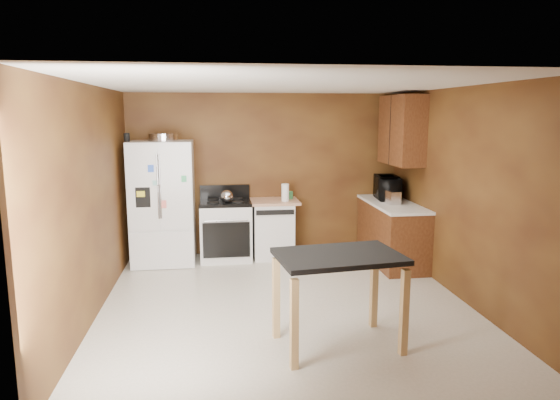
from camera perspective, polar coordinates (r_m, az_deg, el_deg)
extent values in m
plane|color=beige|center=(5.95, 0.60, -11.75)|extent=(4.50, 4.50, 0.00)
plane|color=white|center=(5.54, 0.65, 13.07)|extent=(4.50, 4.50, 0.00)
plane|color=brown|center=(7.82, -1.68, 2.95)|extent=(4.20, 0.00, 4.20)
plane|color=brown|center=(3.45, 5.86, -6.02)|extent=(4.20, 0.00, 4.20)
plane|color=brown|center=(5.71, -20.73, -0.26)|extent=(0.00, 4.50, 4.50)
plane|color=brown|center=(6.25, 20.05, 0.61)|extent=(0.00, 4.50, 4.50)
cylinder|color=silver|center=(7.44, -13.21, 7.01)|extent=(0.43, 0.43, 0.11)
cylinder|color=black|center=(7.35, -17.11, 6.86)|extent=(0.08, 0.08, 0.12)
sphere|color=silver|center=(7.34, -6.09, 0.42)|extent=(0.18, 0.18, 0.18)
cylinder|color=white|center=(7.47, 0.60, 0.86)|extent=(0.15, 0.15, 0.26)
cylinder|color=#3A9755|center=(7.70, 1.11, 0.57)|extent=(0.12, 0.12, 0.11)
cube|color=silver|center=(7.39, 12.74, 0.29)|extent=(0.18, 0.27, 0.19)
imported|color=black|center=(7.78, 12.16, 1.29)|extent=(0.45, 0.62, 0.32)
cube|color=white|center=(7.50, -13.23, -0.30)|extent=(0.90, 0.75, 1.80)
cube|color=white|center=(7.11, -15.43, 1.33)|extent=(0.43, 0.02, 1.20)
cube|color=white|center=(7.06, -11.82, 1.42)|extent=(0.43, 0.02, 1.20)
cube|color=white|center=(7.26, -13.34, -5.66)|extent=(0.88, 0.02, 0.54)
cube|color=black|center=(7.12, -15.39, 0.29)|extent=(0.20, 0.01, 0.28)
cylinder|color=silver|center=(7.05, -13.78, 1.51)|extent=(0.02, 0.02, 0.90)
cylinder|color=silver|center=(7.05, -13.54, 1.51)|extent=(0.02, 0.02, 0.90)
cube|color=#3969F5|center=(7.03, -14.55, 3.51)|extent=(0.08, 0.00, 0.10)
cube|color=#47C77B|center=(7.01, -10.93, 2.39)|extent=(0.07, 0.00, 0.09)
cube|color=yellow|center=(7.10, -15.63, 0.66)|extent=(0.11, 0.00, 0.08)
cube|color=#FA786F|center=(7.09, -13.18, -0.48)|extent=(0.08, 0.00, 0.11)
cube|color=#8ED5CF|center=(7.05, -14.08, 1.90)|extent=(0.07, 0.00, 0.07)
cube|color=white|center=(7.61, -6.21, -3.61)|extent=(0.76, 0.65, 0.85)
cube|color=black|center=(7.52, -6.27, -0.27)|extent=(0.76, 0.65, 0.05)
cube|color=black|center=(7.78, -6.34, 1.00)|extent=(0.76, 0.06, 0.20)
cube|color=black|center=(7.29, -6.15, -4.57)|extent=(0.68, 0.02, 0.52)
cylinder|color=silver|center=(7.22, -6.19, -2.35)|extent=(0.62, 0.02, 0.02)
cylinder|color=black|center=(7.67, -7.65, 0.13)|extent=(0.17, 0.17, 0.02)
cylinder|color=black|center=(7.67, -4.96, 0.18)|extent=(0.17, 0.17, 0.02)
cylinder|color=black|center=(7.35, -7.65, -0.29)|extent=(0.17, 0.17, 0.02)
cylinder|color=black|center=(7.36, -4.85, -0.23)|extent=(0.17, 0.17, 0.02)
cube|color=white|center=(7.68, -0.83, -3.43)|extent=(0.60, 0.60, 0.85)
cube|color=black|center=(7.30, -0.55, -1.43)|extent=(0.56, 0.02, 0.07)
cube|color=tan|center=(7.59, -0.83, -0.16)|extent=(0.78, 0.62, 0.04)
cube|color=brown|center=(7.59, 12.65, -3.79)|extent=(0.60, 1.55, 0.86)
cube|color=white|center=(7.50, 12.78, -0.44)|extent=(0.63, 1.58, 0.04)
cube|color=brown|center=(7.53, 13.73, 7.76)|extent=(0.35, 1.05, 1.00)
cube|color=black|center=(7.47, 12.45, 7.79)|extent=(0.01, 0.01, 1.00)
cube|color=black|center=(4.68, 6.74, -6.40)|extent=(1.22, 0.89, 0.05)
cube|color=tan|center=(4.98, -0.44, -11.14)|extent=(0.07, 0.07, 0.81)
cube|color=tan|center=(5.31, 10.69, -9.95)|extent=(0.07, 0.07, 0.81)
cube|color=tan|center=(4.40, 1.64, -14.03)|extent=(0.07, 0.07, 0.81)
cube|color=tan|center=(4.78, 14.01, -12.37)|extent=(0.07, 0.07, 0.81)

